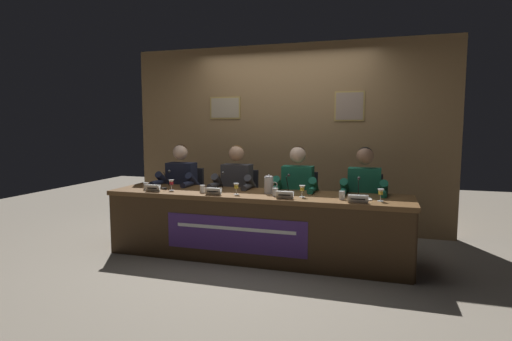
% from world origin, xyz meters
% --- Properties ---
extents(ground_plane, '(12.00, 12.00, 0.00)m').
position_xyz_m(ground_plane, '(0.00, 0.00, 0.00)').
color(ground_plane, gray).
extents(wall_back_panelled, '(4.56, 0.14, 2.60)m').
position_xyz_m(wall_back_panelled, '(0.00, 1.42, 1.30)').
color(wall_back_panelled, '#937047').
rests_on(wall_back_panelled, ground_plane).
extents(conference_table, '(3.36, 0.75, 0.73)m').
position_xyz_m(conference_table, '(-0.00, -0.11, 0.50)').
color(conference_table, brown).
rests_on(conference_table, ground_plane).
extents(chair_far_left, '(0.44, 0.44, 0.91)m').
position_xyz_m(chair_far_left, '(-1.15, 0.56, 0.44)').
color(chair_far_left, black).
rests_on(chair_far_left, ground_plane).
extents(panelist_far_left, '(0.51, 0.48, 1.24)m').
position_xyz_m(panelist_far_left, '(-1.15, 0.36, 0.72)').
color(panelist_far_left, black).
rests_on(panelist_far_left, ground_plane).
extents(nameplate_far_left, '(0.17, 0.06, 0.08)m').
position_xyz_m(nameplate_far_left, '(-1.14, -0.26, 0.77)').
color(nameplate_far_left, white).
rests_on(nameplate_far_left, conference_table).
extents(juice_glass_far_left, '(0.06, 0.06, 0.12)m').
position_xyz_m(juice_glass_far_left, '(-0.98, -0.12, 0.82)').
color(juice_glass_far_left, white).
rests_on(juice_glass_far_left, conference_table).
extents(water_cup_far_left, '(0.06, 0.06, 0.08)m').
position_xyz_m(water_cup_far_left, '(-1.28, -0.17, 0.77)').
color(water_cup_far_left, silver).
rests_on(water_cup_far_left, conference_table).
extents(microphone_far_left, '(0.06, 0.17, 0.22)m').
position_xyz_m(microphone_far_left, '(-1.10, -0.04, 0.80)').
color(microphone_far_left, black).
rests_on(microphone_far_left, conference_table).
extents(chair_center_left, '(0.44, 0.44, 0.91)m').
position_xyz_m(chair_center_left, '(-0.38, 0.56, 0.44)').
color(chair_center_left, black).
rests_on(chair_center_left, ground_plane).
extents(panelist_center_left, '(0.51, 0.48, 1.24)m').
position_xyz_m(panelist_center_left, '(-0.38, 0.36, 0.72)').
color(panelist_center_left, black).
rests_on(panelist_center_left, ground_plane).
extents(nameplate_center_left, '(0.18, 0.06, 0.08)m').
position_xyz_m(nameplate_center_left, '(-0.40, -0.27, 0.77)').
color(nameplate_center_left, white).
rests_on(nameplate_center_left, conference_table).
extents(juice_glass_center_left, '(0.06, 0.06, 0.12)m').
position_xyz_m(juice_glass_center_left, '(-0.17, -0.17, 0.82)').
color(juice_glass_center_left, white).
rests_on(juice_glass_center_left, conference_table).
extents(water_cup_center_left, '(0.06, 0.06, 0.08)m').
position_xyz_m(water_cup_center_left, '(-0.57, -0.16, 0.77)').
color(water_cup_center_left, silver).
rests_on(water_cup_center_left, conference_table).
extents(microphone_center_left, '(0.06, 0.17, 0.22)m').
position_xyz_m(microphone_center_left, '(-0.42, -0.02, 0.80)').
color(microphone_center_left, black).
rests_on(microphone_center_left, conference_table).
extents(chair_center_right, '(0.44, 0.44, 0.91)m').
position_xyz_m(chair_center_right, '(0.38, 0.56, 0.44)').
color(chair_center_right, black).
rests_on(chair_center_right, ground_plane).
extents(panelist_center_right, '(0.51, 0.48, 1.24)m').
position_xyz_m(panelist_center_right, '(0.38, 0.36, 0.72)').
color(panelist_center_right, black).
rests_on(panelist_center_right, ground_plane).
extents(nameplate_center_right, '(0.18, 0.06, 0.08)m').
position_xyz_m(nameplate_center_right, '(0.39, -0.27, 0.77)').
color(nameplate_center_right, white).
rests_on(nameplate_center_right, conference_table).
extents(juice_glass_center_right, '(0.06, 0.06, 0.12)m').
position_xyz_m(juice_glass_center_right, '(0.54, -0.12, 0.82)').
color(juice_glass_center_right, white).
rests_on(juice_glass_center_right, conference_table).
extents(water_cup_center_right, '(0.06, 0.06, 0.08)m').
position_xyz_m(water_cup_center_right, '(0.26, -0.14, 0.77)').
color(water_cup_center_right, silver).
rests_on(water_cup_center_right, conference_table).
extents(microphone_center_right, '(0.06, 0.17, 0.22)m').
position_xyz_m(microphone_center_right, '(0.35, 0.01, 0.80)').
color(microphone_center_right, black).
rests_on(microphone_center_right, conference_table).
extents(chair_far_right, '(0.44, 0.44, 0.91)m').
position_xyz_m(chair_far_right, '(1.15, 0.56, 0.44)').
color(chair_far_right, black).
rests_on(chair_far_right, ground_plane).
extents(panelist_far_right, '(0.51, 0.48, 1.24)m').
position_xyz_m(panelist_far_right, '(1.15, 0.36, 0.72)').
color(panelist_far_right, black).
rests_on(panelist_far_right, ground_plane).
extents(nameplate_far_right, '(0.19, 0.06, 0.08)m').
position_xyz_m(nameplate_far_right, '(1.12, -0.28, 0.77)').
color(nameplate_far_right, white).
rests_on(nameplate_far_right, conference_table).
extents(juice_glass_far_right, '(0.06, 0.06, 0.12)m').
position_xyz_m(juice_glass_far_right, '(1.33, -0.13, 0.82)').
color(juice_glass_far_right, white).
rests_on(juice_glass_far_right, conference_table).
extents(water_cup_far_right, '(0.06, 0.06, 0.08)m').
position_xyz_m(water_cup_far_right, '(0.95, -0.13, 0.77)').
color(water_cup_far_right, silver).
rests_on(water_cup_far_right, conference_table).
extents(microphone_far_right, '(0.06, 0.17, 0.22)m').
position_xyz_m(microphone_far_right, '(1.11, -0.04, 0.80)').
color(microphone_far_right, black).
rests_on(microphone_far_right, conference_table).
extents(water_pitcher_central, '(0.15, 0.10, 0.21)m').
position_xyz_m(water_pitcher_central, '(0.15, 0.01, 0.82)').
color(water_pitcher_central, silver).
rests_on(water_pitcher_central, conference_table).
extents(document_stack_far_right, '(0.23, 0.18, 0.01)m').
position_xyz_m(document_stack_far_right, '(1.13, -0.07, 0.74)').
color(document_stack_far_right, white).
rests_on(document_stack_far_right, conference_table).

